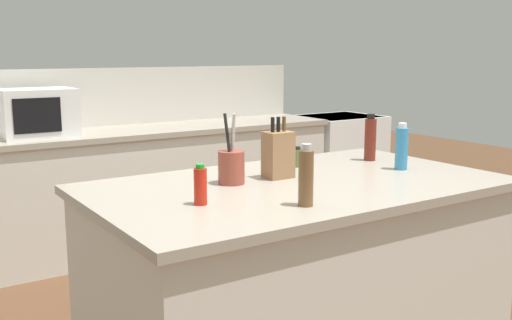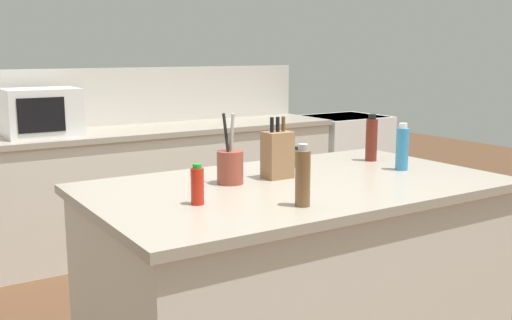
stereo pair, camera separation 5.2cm
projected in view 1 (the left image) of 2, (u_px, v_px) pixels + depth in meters
The scene contains 12 objects.
back_counter_run at pixel (160, 185), 4.79m from camera, with size 2.91×0.66×0.94m.
wall_backsplash at pixel (142, 96), 4.93m from camera, with size 2.87×0.03×0.46m, color beige.
kitchen_island at pixel (297, 279), 2.83m from camera, with size 1.90×1.11×0.94m.
range_oven at pixel (338, 162), 5.81m from camera, with size 0.76×0.65×0.92m.
microwave at pixel (37, 113), 4.18m from camera, with size 0.50×0.39×0.34m.
knife_block at pixel (278, 154), 2.82m from camera, with size 0.13×0.10×0.29m.
utensil_crock at pixel (231, 166), 2.70m from camera, with size 0.12×0.12×0.32m.
hot_sauce_bottle at pixel (200, 186), 2.33m from camera, with size 0.05×0.05×0.16m.
pepper_grinder at pixel (306, 177), 2.30m from camera, with size 0.06×0.06×0.24m.
spice_jar_oregano at pixel (297, 157), 3.10m from camera, with size 0.06×0.06×0.11m.
vinegar_bottle at pixel (370, 139), 3.27m from camera, with size 0.06×0.06×0.26m.
dish_soap_bottle at pixel (402, 148), 3.02m from camera, with size 0.06×0.06×0.24m.
Camera 1 is at (-1.64, -2.13, 1.53)m, focal length 42.00 mm.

